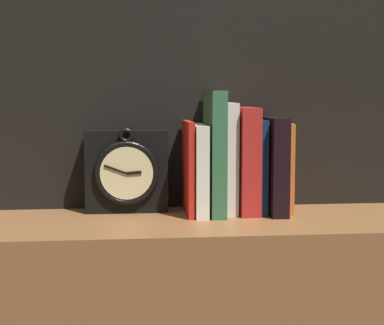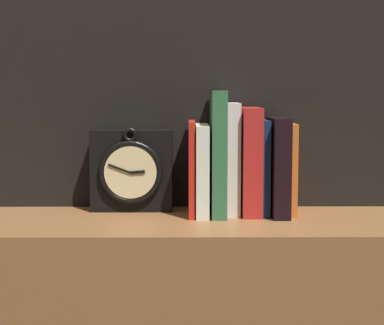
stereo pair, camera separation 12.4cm
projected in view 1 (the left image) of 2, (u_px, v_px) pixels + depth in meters
clock at (126, 171)px, 1.33m from camera, size 0.17×0.07×0.18m
book_slot0_red at (189, 168)px, 1.31m from camera, size 0.01×0.14×0.19m
book_slot1_white at (199, 169)px, 1.31m from camera, size 0.03×0.15×0.18m
book_slot2_green at (215, 153)px, 1.31m from camera, size 0.03×0.15×0.25m
book_slot3_white at (228, 158)px, 1.33m from camera, size 0.03×0.12×0.23m
book_slot4_red at (246, 160)px, 1.32m from camera, size 0.04×0.14×0.22m
book_slot5_navy at (258, 166)px, 1.33m from camera, size 0.02×0.13×0.19m
book_slot6_black at (273, 165)px, 1.32m from camera, size 0.03×0.15×0.20m
book_slot7_orange at (283, 167)px, 1.34m from camera, size 0.02×0.12×0.19m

